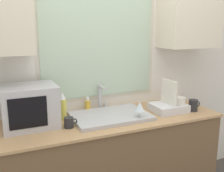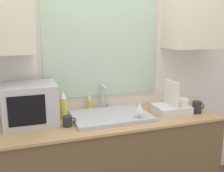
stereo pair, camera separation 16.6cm
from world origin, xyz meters
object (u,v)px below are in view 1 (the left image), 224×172
at_px(spray_bottle, 63,106).
at_px(mug_near_sink, 69,122).
at_px(faucet, 101,95).
at_px(microwave, 30,106).
at_px(soap_bottle, 88,105).
at_px(wine_glass, 140,107).
at_px(dish_rack, 170,105).

relative_size(spray_bottle, mug_near_sink, 2.29).
xyz_separation_m(faucet, mug_near_sink, (-0.38, -0.31, -0.10)).
distance_m(faucet, microwave, 0.66).
height_order(microwave, spray_bottle, microwave).
xyz_separation_m(soap_bottle, wine_glass, (0.32, -0.38, 0.05)).
height_order(spray_bottle, mug_near_sink, spray_bottle).
relative_size(faucet, mug_near_sink, 2.32).
distance_m(microwave, mug_near_sink, 0.33).
xyz_separation_m(microwave, spray_bottle, (0.26, 0.03, -0.05)).
bearing_deg(dish_rack, mug_near_sink, -178.65).
height_order(dish_rack, wine_glass, dish_rack).
relative_size(faucet, spray_bottle, 1.01).
bearing_deg(mug_near_sink, spray_bottle, 89.89).
bearing_deg(microwave, mug_near_sink, -30.93).
bearing_deg(faucet, wine_glass, -63.41).
distance_m(dish_rack, spray_bottle, 0.95).
height_order(faucet, spray_bottle, faucet).
relative_size(dish_rack, soap_bottle, 2.24).
xyz_separation_m(soap_bottle, mug_near_sink, (-0.25, -0.31, -0.02)).
xyz_separation_m(spray_bottle, mug_near_sink, (-0.00, -0.19, -0.07)).
bearing_deg(soap_bottle, microwave, -162.85).
distance_m(dish_rack, soap_bottle, 0.74).
bearing_deg(spray_bottle, mug_near_sink, -90.11).
relative_size(dish_rack, mug_near_sink, 2.92).
xyz_separation_m(spray_bottle, soap_bottle, (0.25, 0.12, -0.06)).
bearing_deg(mug_near_sink, wine_glass, -7.00).
xyz_separation_m(faucet, dish_rack, (0.55, -0.29, -0.08)).
bearing_deg(soap_bottle, spray_bottle, -153.84).
bearing_deg(dish_rack, microwave, 173.60).
distance_m(spray_bottle, soap_bottle, 0.29).
bearing_deg(wine_glass, soap_bottle, 129.47).
height_order(faucet, wine_glass, faucet).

